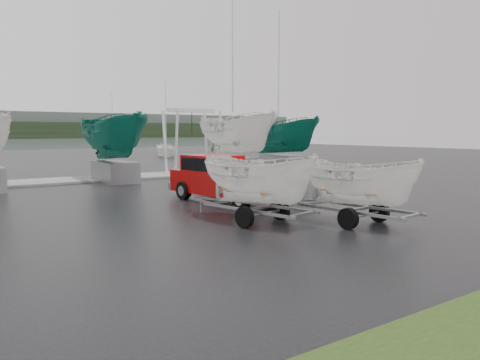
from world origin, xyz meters
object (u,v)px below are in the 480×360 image
Objects in this scene: trailer_parked at (259,137)px; pickup_truck at (223,178)px; boat_hoist at (192,132)px; trailer_hitched at (360,142)px.

pickup_truck is at bearing 59.93° from trailer_parked.
trailer_hitched is at bearing -102.65° from boat_hoist.
pickup_truck is at bearing -112.99° from boat_hoist.
trailer_hitched is at bearing -90.00° from pickup_truck.
trailer_parked is (-1.46, -4.24, 1.63)m from pickup_truck.
boat_hoist is at bearing 57.03° from trailer_parked.
boat_hoist reaches higher than pickup_truck.
boat_hoist is at bearing 69.80° from trailer_hitched.
trailer_hitched reaches higher than pickup_truck.
pickup_truck is 1.26× the size of trailer_hitched.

